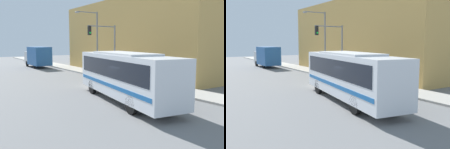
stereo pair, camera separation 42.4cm
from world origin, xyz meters
TOP-DOWN VIEW (x-y plane):
  - ground_plane at (0.00, 0.00)m, footprint 120.00×120.00m
  - sidewalk at (5.92, 20.00)m, footprint 2.83×70.00m
  - building_facade at (10.33, 13.55)m, footprint 6.00×25.10m
  - city_bus at (0.26, 1.35)m, footprint 4.05×10.97m
  - delivery_truck at (2.44, 27.41)m, footprint 2.46×6.82m
  - fire_hydrant at (5.10, 4.94)m, footprint 0.23×0.31m
  - traffic_light_pole at (4.16, 9.84)m, footprint 3.28×0.35m
  - parking_meter at (5.10, 8.33)m, footprint 0.14×0.14m
  - street_lamp at (4.95, 13.66)m, footprint 2.93×0.28m
  - pedestrian_near_corner at (6.31, 6.90)m, footprint 0.34×0.34m
  - pedestrian_mid_block at (5.64, 13.98)m, footprint 0.34×0.34m

SIDE VIEW (x-z plane):
  - ground_plane at x=0.00m, z-range 0.00..0.00m
  - sidewalk at x=5.92m, z-range 0.00..0.15m
  - fire_hydrant at x=5.10m, z-range 0.15..0.86m
  - parking_meter at x=5.10m, z-range 0.37..1.55m
  - pedestrian_mid_block at x=5.64m, z-range 0.17..1.83m
  - pedestrian_near_corner at x=6.31m, z-range 0.18..2.02m
  - delivery_truck at x=2.44m, z-range 0.13..3.37m
  - city_bus at x=0.26m, z-range 0.27..3.58m
  - traffic_light_pole at x=4.16m, z-range 1.17..6.74m
  - street_lamp at x=4.95m, z-range 0.87..8.18m
  - building_facade at x=10.33m, z-range 0.00..9.16m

